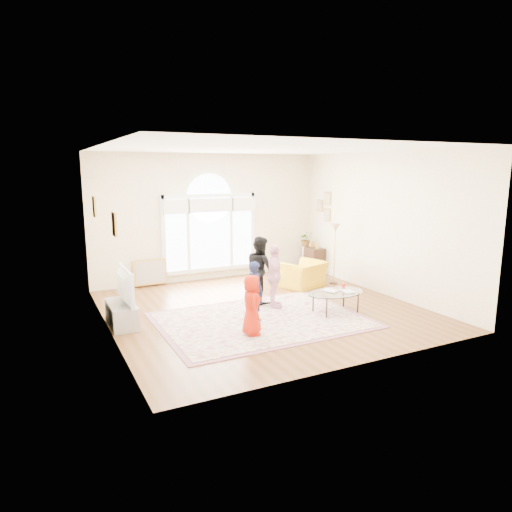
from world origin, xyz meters
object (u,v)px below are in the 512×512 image
television (120,286)px  coffee_table (336,293)px  tv_console (122,314)px  area_rug (261,320)px  armchair (303,275)px

television → coffee_table: (3.94, -1.12, -0.34)m
television → tv_console: bearing=180.0°
area_rug → armchair: size_ratio=3.71×
coffee_table → area_rug: bearing=170.2°
tv_console → coffee_table: bearing=-15.8°
tv_console → television: television is taller
area_rug → tv_console: (-2.41, 0.90, 0.20)m
area_rug → tv_console: size_ratio=3.60×
television → armchair: 4.52m
coffee_table → armchair: size_ratio=1.27×
area_rug → armchair: (2.02, 1.73, 0.31)m
television → armchair: size_ratio=1.14×
tv_console → coffee_table: 4.11m
area_rug → television: television is taller
armchair → television: bearing=-7.6°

